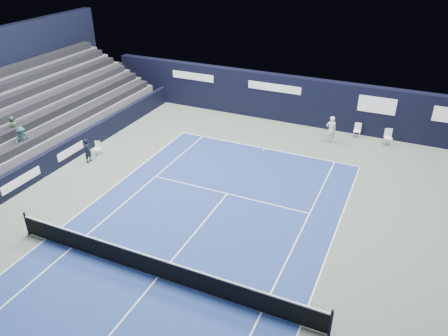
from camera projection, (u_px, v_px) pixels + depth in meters
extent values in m
plane|color=#546357|center=(184.00, 246.00, 17.89)|extent=(48.00, 48.00, 0.00)
cube|color=navy|center=(158.00, 277.00, 16.29)|extent=(10.97, 23.77, 0.01)
cube|color=white|center=(357.00, 131.00, 26.94)|extent=(0.42, 0.40, 0.04)
cube|color=white|center=(358.00, 126.00, 26.96)|extent=(0.40, 0.04, 0.48)
cylinder|color=white|center=(360.00, 134.00, 27.11)|extent=(0.02, 0.02, 0.42)
cylinder|color=white|center=(354.00, 133.00, 27.23)|extent=(0.02, 0.02, 0.42)
cylinder|color=white|center=(359.00, 136.00, 26.85)|extent=(0.02, 0.02, 0.42)
cylinder|color=white|center=(353.00, 135.00, 26.96)|extent=(0.02, 0.02, 0.42)
cube|color=white|center=(358.00, 125.00, 26.94)|extent=(0.33, 0.09, 0.31)
cube|color=silver|center=(388.00, 138.00, 25.96)|extent=(0.56, 0.54, 0.04)
cube|color=silver|center=(388.00, 132.00, 26.01)|extent=(0.43, 0.17, 0.53)
cylinder|color=silver|center=(390.00, 140.00, 26.22)|extent=(0.03, 0.03, 0.47)
cylinder|color=silver|center=(384.00, 140.00, 26.25)|extent=(0.03, 0.03, 0.47)
cylinder|color=silver|center=(391.00, 143.00, 25.90)|extent=(0.03, 0.03, 0.47)
cylinder|color=silver|center=(385.00, 143.00, 25.94)|extent=(0.03, 0.03, 0.47)
cube|color=white|center=(97.00, 149.00, 24.87)|extent=(0.41, 0.39, 0.03)
cube|color=white|center=(98.00, 144.00, 24.90)|extent=(0.36, 0.08, 0.43)
cylinder|color=white|center=(101.00, 151.00, 25.04)|extent=(0.02, 0.02, 0.38)
cylinder|color=white|center=(96.00, 151.00, 25.12)|extent=(0.02, 0.02, 0.38)
cylinder|color=white|center=(98.00, 153.00, 24.80)|extent=(0.02, 0.02, 0.38)
cylinder|color=white|center=(94.00, 153.00, 24.87)|extent=(0.02, 0.02, 0.38)
imported|color=black|center=(88.00, 150.00, 23.99)|extent=(0.34, 0.51, 1.41)
cube|color=white|center=(265.00, 148.00, 25.77)|extent=(10.97, 0.06, 0.00)
cube|color=white|center=(301.00, 325.00, 14.31)|extent=(0.06, 23.77, 0.00)
cube|color=white|center=(46.00, 239.00, 18.26)|extent=(0.06, 23.77, 0.00)
cube|color=white|center=(262.00, 312.00, 14.80)|extent=(0.06, 23.77, 0.00)
cube|color=white|center=(71.00, 248.00, 17.77)|extent=(0.06, 23.77, 0.00)
cube|color=white|center=(227.00, 194.00, 21.39)|extent=(8.23, 0.06, 0.00)
cube|color=white|center=(158.00, 277.00, 16.28)|extent=(0.06, 12.80, 0.00)
cube|color=white|center=(264.00, 149.00, 25.65)|extent=(0.06, 0.30, 0.00)
cylinder|color=black|center=(331.00, 323.00, 13.72)|extent=(0.10, 0.10, 1.10)
cylinder|color=black|center=(27.00, 223.00, 18.33)|extent=(0.10, 0.10, 1.10)
cube|color=black|center=(157.00, 268.00, 16.07)|extent=(12.80, 0.03, 0.86)
cube|color=white|center=(156.00, 258.00, 15.85)|extent=(12.80, 0.05, 0.06)
cube|color=black|center=(290.00, 99.00, 28.70)|extent=(26.00, 0.60, 3.10)
cube|color=silver|center=(193.00, 76.00, 30.61)|extent=(3.20, 0.02, 0.50)
cube|color=silver|center=(274.00, 88.00, 28.45)|extent=(3.60, 0.02, 0.50)
cube|color=silver|center=(377.00, 105.00, 26.20)|extent=(2.20, 0.02, 1.00)
cube|color=black|center=(68.00, 151.00, 24.21)|extent=(0.30, 22.00, 1.20)
cube|color=silver|center=(21.00, 180.00, 21.36)|extent=(0.02, 2.40, 0.45)
cube|color=silver|center=(71.00, 151.00, 24.15)|extent=(0.02, 2.00, 0.45)
cube|color=#525254|center=(71.00, 138.00, 25.11)|extent=(0.90, 16.00, 1.65)
cube|color=#454548|center=(59.00, 132.00, 25.33)|extent=(0.90, 16.00, 2.10)
cube|color=#464749|center=(46.00, 126.00, 25.55)|extent=(0.90, 16.00, 2.55)
cube|color=#474649|center=(34.00, 120.00, 25.76)|extent=(0.90, 16.00, 3.00)
cube|color=#535355|center=(22.00, 114.00, 25.98)|extent=(0.90, 16.00, 3.45)
cube|color=#49484B|center=(10.00, 108.00, 26.19)|extent=(0.90, 16.00, 3.90)
cube|color=black|center=(68.00, 122.00, 24.62)|extent=(0.63, 15.20, 0.40)
cube|color=black|center=(55.00, 112.00, 24.73)|extent=(0.63, 15.20, 0.40)
cube|color=black|center=(41.00, 102.00, 24.83)|extent=(0.63, 15.20, 0.40)
cube|color=black|center=(27.00, 92.00, 24.94)|extent=(0.63, 15.20, 0.40)
cube|color=black|center=(14.00, 82.00, 25.05)|extent=(0.63, 15.20, 0.40)
cube|color=black|center=(1.00, 73.00, 25.15)|extent=(0.63, 15.20, 0.40)
imported|color=#224350|center=(22.00, 137.00, 21.85)|extent=(0.57, 0.82, 1.16)
imported|color=#2A4630|center=(13.00, 125.00, 22.31)|extent=(0.41, 0.53, 0.96)
imported|color=white|center=(331.00, 129.00, 26.16)|extent=(0.72, 0.61, 1.68)
cylinder|color=black|center=(328.00, 128.00, 25.87)|extent=(0.03, 0.29, 0.13)
torus|color=black|center=(327.00, 128.00, 25.62)|extent=(0.30, 0.13, 0.29)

